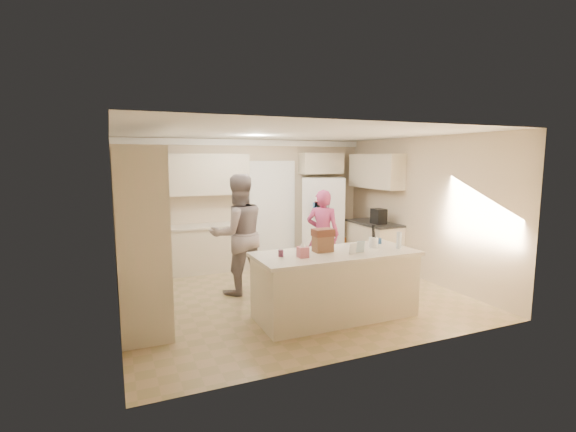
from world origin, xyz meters
name	(u,v)px	position (x,y,z in m)	size (l,w,h in m)	color
floor	(291,295)	(0.00, 0.00, -0.01)	(5.20, 4.60, 0.02)	#9B805B
ceiling	(291,132)	(0.00, 0.00, 2.61)	(5.20, 4.60, 0.02)	white
wall_back	(247,202)	(0.00, 2.31, 1.30)	(5.20, 0.02, 2.60)	beige
wall_front	(375,243)	(0.00, -2.31, 1.30)	(5.20, 0.02, 2.60)	beige
wall_left	(114,226)	(-2.61, 0.00, 1.30)	(0.02, 4.60, 2.60)	beige
wall_right	(421,208)	(2.61, 0.00, 1.30)	(0.02, 4.60, 2.60)	beige
crown_back	(247,143)	(0.00, 2.26, 2.53)	(5.20, 0.08, 0.12)	white
pantry_bank	(137,232)	(-2.30, 0.20, 1.18)	(0.60, 2.60, 2.35)	beige
back_base_cab	(196,250)	(-1.15, 2.00, 0.44)	(2.20, 0.60, 0.88)	beige
back_countertop	(195,227)	(-1.15, 1.99, 0.90)	(2.24, 0.63, 0.04)	beige
back_upper_cab	(192,175)	(-1.15, 2.12, 1.90)	(2.20, 0.35, 0.80)	beige
doorway_opening	(272,213)	(0.55, 2.28, 1.05)	(0.90, 0.06, 2.10)	black
doorway_casing	(273,213)	(0.55, 2.24, 1.05)	(1.02, 0.03, 2.22)	white
wall_frame_upper	(248,190)	(0.02, 2.27, 1.55)	(0.15, 0.02, 0.20)	brown
wall_frame_lower	(248,203)	(0.02, 2.27, 1.28)	(0.15, 0.02, 0.20)	brown
refrigerator	(323,219)	(1.63, 1.99, 0.90)	(0.90, 0.70, 1.80)	white
fridge_seam	(330,221)	(1.63, 1.64, 0.90)	(0.01, 0.02, 1.78)	gray
fridge_dispenser	(322,210)	(1.41, 1.63, 1.15)	(0.22, 0.03, 0.35)	black
fridge_handle_l	(329,214)	(1.58, 1.62, 1.05)	(0.02, 0.02, 0.85)	silver
fridge_handle_r	(333,214)	(1.68, 1.62, 1.05)	(0.02, 0.02, 0.85)	silver
over_fridge_cab	(321,163)	(1.65, 2.12, 2.10)	(0.95, 0.35, 0.45)	beige
right_base_cab	(374,245)	(2.30, 1.00, 0.44)	(0.60, 1.20, 0.88)	beige
right_countertop	(374,223)	(2.29, 1.00, 0.90)	(0.63, 1.24, 0.04)	#2D2B28
right_upper_cab	(375,171)	(2.43, 1.20, 1.95)	(0.35, 1.50, 0.70)	beige
coffee_maker	(379,216)	(2.25, 0.80, 1.07)	(0.22, 0.28, 0.30)	black
island_base	(335,286)	(0.20, -1.10, 0.44)	(2.20, 0.90, 0.88)	beige
island_top	(336,254)	(0.20, -1.10, 0.90)	(2.28, 0.96, 0.05)	beige
utensil_crock	(373,242)	(0.85, -1.05, 1.00)	(0.13, 0.13, 0.15)	white
tissue_box	(303,252)	(-0.35, -1.20, 1.00)	(0.13, 0.13, 0.14)	#D36977
tissue_plume	(303,244)	(-0.35, -1.20, 1.10)	(0.08, 0.08, 0.08)	white
dollhouse_body	(323,244)	(0.05, -1.00, 1.04)	(0.26, 0.18, 0.22)	brown
dollhouse_roof	(323,232)	(0.05, -1.00, 1.20)	(0.28, 0.20, 0.10)	#592D1E
jam_jar	(281,253)	(-0.60, -1.05, 0.97)	(0.07, 0.07, 0.09)	#59263F
greeting_card_a	(353,248)	(0.35, -1.30, 1.01)	(0.12, 0.01, 0.16)	white
greeting_card_b	(360,247)	(0.50, -1.25, 1.01)	(0.12, 0.01, 0.16)	silver
water_bottle	(399,240)	(1.15, -1.25, 1.04)	(0.07, 0.07, 0.24)	silver
shaker_salt	(376,241)	(1.02, -0.88, 0.97)	(0.05, 0.05, 0.09)	#346095
shaker_pepper	(380,241)	(1.09, -0.88, 0.97)	(0.05, 0.05, 0.09)	#346095
teen_boy	(238,234)	(-0.74, 0.44, 0.98)	(0.95, 0.74, 1.96)	gray
teen_girl	(323,234)	(0.93, 0.66, 0.83)	(0.60, 0.40, 1.65)	#AC3749
fridge_magnets	(331,221)	(1.63, 1.63, 0.90)	(0.76, 0.02, 1.44)	tan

